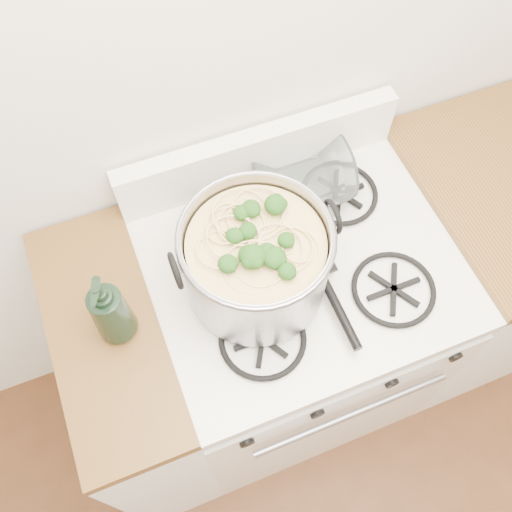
% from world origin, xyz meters
% --- Properties ---
extents(gas_range, '(0.76, 0.66, 0.92)m').
position_xyz_m(gas_range, '(0.00, 1.26, 0.44)').
color(gas_range, white).
rests_on(gas_range, ground).
extents(counter_left, '(0.25, 0.65, 0.92)m').
position_xyz_m(counter_left, '(-0.51, 1.26, 0.46)').
color(counter_left, silver).
rests_on(counter_left, ground).
extents(stock_pot, '(0.37, 0.34, 0.23)m').
position_xyz_m(stock_pot, '(-0.13, 1.25, 1.03)').
color(stock_pot, gray).
rests_on(stock_pot, gas_range).
extents(spatula, '(0.29, 0.31, 0.02)m').
position_xyz_m(spatula, '(0.02, 1.26, 0.94)').
color(spatula, black).
rests_on(spatula, gas_range).
extents(glass_bowl, '(0.13, 0.13, 0.03)m').
position_xyz_m(glass_bowl, '(0.09, 1.48, 0.94)').
color(glass_bowl, white).
rests_on(glass_bowl, gas_range).
extents(bottle, '(0.11, 0.11, 0.23)m').
position_xyz_m(bottle, '(-0.47, 1.26, 1.04)').
color(bottle, black).
rests_on(bottle, counter_left).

